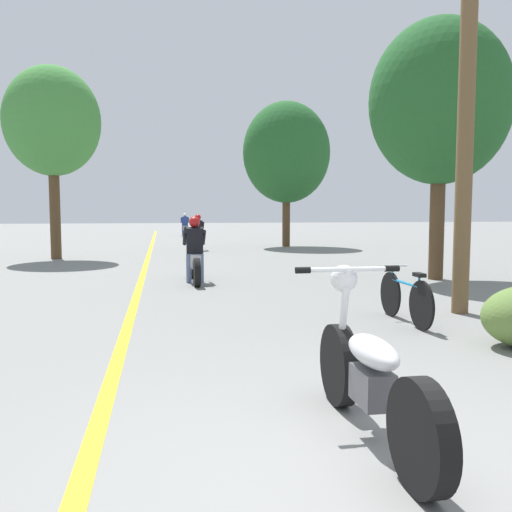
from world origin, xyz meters
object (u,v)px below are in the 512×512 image
roadside_tree_right_near (440,103)px  roadside_tree_left (52,122)px  bicycle_parked (405,297)px  motorcycle_rider_mid (198,237)px  motorcycle_foreground (370,375)px  roadside_tree_right_far (287,153)px  motorcycle_rider_far (185,227)px  motorcycle_rider_lead (195,257)px  utility_pole (467,86)px

roadside_tree_right_near → roadside_tree_left: 11.37m
roadside_tree_left → bicycle_parked: 13.25m
motorcycle_rider_mid → motorcycle_foreground: bearing=-89.9°
roadside_tree_right_far → motorcycle_foreground: roadside_tree_right_far is taller
roadside_tree_left → motorcycle_foreground: 15.52m
roadside_tree_left → bicycle_parked: size_ratio=3.71×
motorcycle_rider_mid → bicycle_parked: 13.87m
roadside_tree_right_far → bicycle_parked: 15.75m
roadside_tree_left → motorcycle_foreground: size_ratio=2.94×
roadside_tree_right_near → motorcycle_rider_far: size_ratio=2.80×
roadside_tree_left → bicycle_parked: bearing=-59.0°
roadside_tree_right_near → motorcycle_rider_mid: bearing=116.0°
roadside_tree_right_near → roadside_tree_left: bearing=144.3°
roadside_tree_left → motorcycle_rider_far: (4.57, 13.98, -3.71)m
bicycle_parked → roadside_tree_right_near: bearing=57.4°
motorcycle_rider_mid → roadside_tree_right_near: bearing=-64.0°
roadside_tree_left → roadside_tree_right_near: bearing=-35.7°
motorcycle_foreground → motorcycle_rider_lead: motorcycle_rider_lead is taller
roadside_tree_right_near → motorcycle_rider_lead: bearing=175.7°
motorcycle_foreground → motorcycle_rider_far: bearing=90.1°
roadside_tree_right_near → motorcycle_foreground: size_ratio=2.80×
utility_pole → motorcycle_rider_lead: utility_pole is taller
roadside_tree_right_near → roadside_tree_right_far: 11.03m
motorcycle_rider_lead → bicycle_parked: motorcycle_rider_lead is taller
roadside_tree_right_near → roadside_tree_right_far: (-0.86, 11.00, 0.04)m
roadside_tree_right_far → motorcycle_rider_mid: 5.26m
roadside_tree_right_far → bicycle_parked: (-1.85, -15.23, -3.53)m
utility_pole → motorcycle_foreground: size_ratio=3.20×
bicycle_parked → motorcycle_rider_far: bearing=94.5°
roadside_tree_left → motorcycle_foreground: bearing=-72.0°
roadside_tree_left → bicycle_parked: roadside_tree_left is taller
motorcycle_foreground → bicycle_parked: (1.88, 3.45, -0.08)m
motorcycle_foreground → motorcycle_rider_mid: (-0.03, 17.19, 0.09)m
roadside_tree_left → motorcycle_rider_lead: bearing=-57.7°
utility_pole → roadside_tree_left: bearing=126.5°
roadside_tree_right_far → motorcycle_rider_lead: roadside_tree_right_far is taller
motorcycle_rider_far → motorcycle_rider_lead: bearing=-91.8°
roadside_tree_left → motorcycle_rider_lead: (3.95, -6.24, -3.68)m
motorcycle_rider_lead → bicycle_parked: bearing=-61.0°
roadside_tree_right_near → motorcycle_rider_mid: 11.07m
motorcycle_rider_mid → bicycle_parked: size_ratio=1.31×
utility_pole → bicycle_parked: (-1.12, -0.53, -2.96)m
utility_pole → roadside_tree_left: utility_pole is taller
roadside_tree_right_near → motorcycle_foreground: bearing=-120.8°
roadside_tree_left → bicycle_parked: (6.52, -10.87, -3.86)m
utility_pole → motorcycle_rider_far: (-3.07, 24.32, -2.81)m
roadside_tree_right_near → motorcycle_rider_far: bearing=102.7°
motorcycle_foreground → motorcycle_rider_far: motorcycle_rider_far is taller
utility_pole → roadside_tree_right_far: (0.73, 14.71, 0.56)m
roadside_tree_right_near → motorcycle_rider_mid: (-4.62, 9.50, -3.31)m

